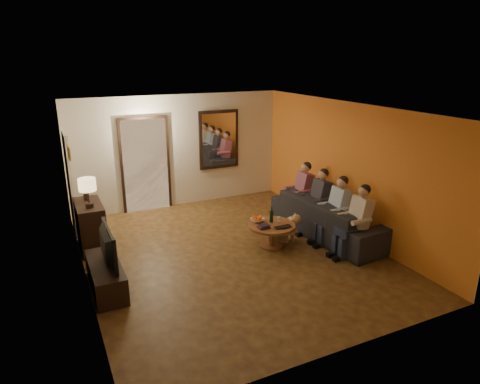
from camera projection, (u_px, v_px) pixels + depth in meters
name	position (u px, v px, depth m)	size (l,w,h in m)	color
floor	(232.00, 254.00, 7.77)	(5.00, 6.00, 0.01)	#402311
ceiling	(231.00, 109.00, 6.97)	(5.00, 6.00, 0.01)	white
back_wall	(179.00, 151.00, 9.95)	(5.00, 0.02, 2.60)	beige
front_wall	(342.00, 256.00, 4.79)	(5.00, 0.02, 2.60)	beige
left_wall	(79.00, 206.00, 6.35)	(0.02, 6.00, 2.60)	beige
right_wall	(348.00, 169.00, 8.39)	(0.02, 6.00, 2.60)	beige
orange_accent	(347.00, 169.00, 8.38)	(0.01, 6.00, 2.60)	orange
kitchen_doorway	(146.00, 166.00, 9.68)	(1.00, 0.06, 2.10)	#FFE0A5
door_trim	(146.00, 166.00, 9.67)	(1.12, 0.04, 2.22)	black
fridge_glimpse	(157.00, 171.00, 9.83)	(0.45, 0.03, 1.70)	silver
mirror_frame	(219.00, 140.00, 10.26)	(1.00, 0.05, 1.40)	black
mirror_glass	(219.00, 140.00, 10.23)	(0.86, 0.02, 1.26)	white
white_door	(70.00, 184.00, 8.43)	(0.06, 0.85, 2.04)	white
framed_art	(69.00, 153.00, 7.31)	(0.03, 0.28, 0.24)	#B28C33
art_canvas	(70.00, 153.00, 7.31)	(0.01, 0.22, 0.18)	brown
dresser	(91.00, 226.00, 7.87)	(0.45, 0.99, 0.88)	black
table_lamp	(88.00, 193.00, 7.46)	(0.30, 0.30, 0.54)	beige
flower_vase	(85.00, 189.00, 7.86)	(0.14, 0.14, 0.44)	red
tv_stand	(106.00, 276.00, 6.54)	(0.45, 1.28, 0.43)	black
tv	(103.00, 247.00, 6.39)	(0.13, 1.00, 0.57)	black
sofa	(330.00, 217.00, 8.45)	(1.02, 2.61, 0.76)	black
person_a	(357.00, 223.00, 7.57)	(0.60, 0.40, 1.20)	tan
person_b	(336.00, 212.00, 8.09)	(0.60, 0.40, 1.20)	tan
person_c	(317.00, 203.00, 8.60)	(0.60, 0.40, 1.20)	tan
person_d	(301.00, 195.00, 9.12)	(0.60, 0.40, 1.20)	tan
dog	(285.00, 228.00, 8.21)	(0.56, 0.24, 0.56)	tan
coffee_table	(271.00, 235.00, 7.99)	(0.88, 0.88, 0.45)	brown
bowl	(257.00, 220.00, 8.03)	(0.26, 0.26, 0.06)	white
oranges	(258.00, 217.00, 8.01)	(0.20, 0.20, 0.08)	#EB5A13
wine_bottle	(271.00, 214.00, 7.98)	(0.07, 0.07, 0.31)	black
wine_glass	(279.00, 219.00, 8.02)	(0.06, 0.06, 0.10)	silver
book_stack	(264.00, 226.00, 7.73)	(0.20, 0.15, 0.07)	black
laptop	(284.00, 228.00, 7.72)	(0.33, 0.21, 0.03)	black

